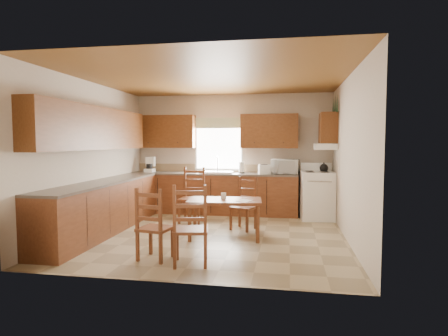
% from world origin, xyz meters
% --- Properties ---
extents(floor, '(4.50, 4.50, 0.00)m').
position_xyz_m(floor, '(0.00, 0.00, 0.00)').
color(floor, tan).
rests_on(floor, ground).
extents(ceiling, '(4.50, 4.50, 0.00)m').
position_xyz_m(ceiling, '(0.00, 0.00, 2.70)').
color(ceiling, brown).
rests_on(ceiling, floor).
extents(wall_left, '(4.50, 4.50, 0.00)m').
position_xyz_m(wall_left, '(-2.25, 0.00, 1.35)').
color(wall_left, beige).
rests_on(wall_left, floor).
extents(wall_right, '(4.50, 4.50, 0.00)m').
position_xyz_m(wall_right, '(2.25, 0.00, 1.35)').
color(wall_right, beige).
rests_on(wall_right, floor).
extents(wall_back, '(4.50, 4.50, 0.00)m').
position_xyz_m(wall_back, '(0.00, 2.25, 1.35)').
color(wall_back, beige).
rests_on(wall_back, floor).
extents(wall_front, '(4.50, 4.50, 0.00)m').
position_xyz_m(wall_front, '(0.00, -2.25, 1.35)').
color(wall_front, beige).
rests_on(wall_front, floor).
extents(lower_cab_back, '(3.75, 0.60, 0.88)m').
position_xyz_m(lower_cab_back, '(-0.38, 1.95, 0.44)').
color(lower_cab_back, brown).
rests_on(lower_cab_back, floor).
extents(lower_cab_left, '(0.60, 3.60, 0.88)m').
position_xyz_m(lower_cab_left, '(-1.95, -0.15, 0.44)').
color(lower_cab_left, brown).
rests_on(lower_cab_left, floor).
extents(counter_back, '(3.75, 0.63, 0.04)m').
position_xyz_m(counter_back, '(-0.38, 1.95, 0.90)').
color(counter_back, brown).
rests_on(counter_back, lower_cab_back).
extents(counter_left, '(0.63, 3.60, 0.04)m').
position_xyz_m(counter_left, '(-1.95, -0.15, 0.90)').
color(counter_left, brown).
rests_on(counter_left, lower_cab_left).
extents(backsplash, '(3.75, 0.01, 0.18)m').
position_xyz_m(backsplash, '(-0.38, 2.24, 1.01)').
color(backsplash, '#907957').
rests_on(backsplash, counter_back).
extents(upper_cab_back_left, '(1.41, 0.33, 0.75)m').
position_xyz_m(upper_cab_back_left, '(-1.55, 2.08, 1.85)').
color(upper_cab_back_left, brown).
rests_on(upper_cab_back_left, wall_back).
extents(upper_cab_back_right, '(1.25, 0.33, 0.75)m').
position_xyz_m(upper_cab_back_right, '(0.86, 2.08, 1.85)').
color(upper_cab_back_right, brown).
rests_on(upper_cab_back_right, wall_back).
extents(upper_cab_left, '(0.33, 3.60, 0.75)m').
position_xyz_m(upper_cab_left, '(-2.08, -0.15, 1.85)').
color(upper_cab_left, brown).
rests_on(upper_cab_left, wall_left).
extents(upper_cab_stove, '(0.33, 0.62, 0.62)m').
position_xyz_m(upper_cab_stove, '(2.08, 1.65, 1.90)').
color(upper_cab_stove, brown).
rests_on(upper_cab_stove, wall_right).
extents(range_hood, '(0.44, 0.62, 0.12)m').
position_xyz_m(range_hood, '(2.03, 1.65, 1.52)').
color(range_hood, white).
rests_on(range_hood, wall_right).
extents(window_frame, '(1.13, 0.02, 1.18)m').
position_xyz_m(window_frame, '(-0.30, 2.22, 1.55)').
color(window_frame, white).
rests_on(window_frame, wall_back).
extents(window_pane, '(1.05, 0.01, 1.10)m').
position_xyz_m(window_pane, '(-0.30, 2.21, 1.55)').
color(window_pane, white).
rests_on(window_pane, wall_back).
extents(window_valance, '(1.19, 0.01, 0.24)m').
position_xyz_m(window_valance, '(-0.30, 2.19, 2.05)').
color(window_valance, '#5C7F48').
rests_on(window_valance, wall_back).
extents(sink_basin, '(0.75, 0.45, 0.04)m').
position_xyz_m(sink_basin, '(-0.30, 1.95, 0.94)').
color(sink_basin, silver).
rests_on(sink_basin, counter_back).
extents(pine_decal_a, '(0.22, 0.22, 0.36)m').
position_xyz_m(pine_decal_a, '(2.21, 1.33, 2.38)').
color(pine_decal_a, '#184121').
rests_on(pine_decal_a, wall_right).
extents(pine_decal_b, '(0.22, 0.22, 0.36)m').
position_xyz_m(pine_decal_b, '(2.21, 1.65, 2.42)').
color(pine_decal_b, '#184121').
rests_on(pine_decal_b, wall_right).
extents(pine_decal_c, '(0.22, 0.22, 0.36)m').
position_xyz_m(pine_decal_c, '(2.21, 1.97, 2.38)').
color(pine_decal_c, '#184121').
rests_on(pine_decal_c, wall_right).
extents(stove, '(0.72, 0.74, 0.98)m').
position_xyz_m(stove, '(1.88, 1.69, 0.49)').
color(stove, white).
rests_on(stove, floor).
extents(coffeemaker, '(0.25, 0.28, 0.33)m').
position_xyz_m(coffeemaker, '(-1.88, 1.95, 1.08)').
color(coffeemaker, white).
rests_on(coffeemaker, counter_back).
extents(paper_towel, '(0.12, 0.12, 0.25)m').
position_xyz_m(paper_towel, '(0.26, 1.98, 1.05)').
color(paper_towel, white).
rests_on(paper_towel, counter_back).
extents(toaster, '(0.28, 0.22, 0.20)m').
position_xyz_m(toaster, '(0.77, 1.92, 1.02)').
color(toaster, white).
rests_on(toaster, counter_back).
extents(microwave, '(0.58, 0.44, 0.32)m').
position_xyz_m(microwave, '(1.22, 1.93, 1.08)').
color(microwave, white).
rests_on(microwave, counter_back).
extents(dining_table, '(1.28, 0.81, 0.65)m').
position_xyz_m(dining_table, '(0.24, -0.15, 0.33)').
color(dining_table, brown).
rests_on(dining_table, floor).
extents(chair_near_left, '(0.48, 0.47, 0.99)m').
position_xyz_m(chair_near_left, '(-0.51, -1.45, 0.50)').
color(chair_near_left, brown).
rests_on(chair_near_left, floor).
extents(chair_near_right, '(0.53, 0.51, 1.07)m').
position_xyz_m(chair_near_right, '(0.03, -1.58, 0.53)').
color(chair_near_right, brown).
rests_on(chair_near_right, floor).
extents(chair_far_left, '(0.48, 0.46, 1.10)m').
position_xyz_m(chair_far_left, '(-0.61, 0.92, 0.55)').
color(chair_far_left, brown).
rests_on(chair_far_left, floor).
extents(chair_far_right, '(0.52, 0.51, 0.96)m').
position_xyz_m(chair_far_right, '(0.48, 0.50, 0.48)').
color(chair_far_right, brown).
rests_on(chair_far_right, floor).
extents(table_paper, '(0.29, 0.33, 0.00)m').
position_xyz_m(table_paper, '(0.57, -0.25, 0.66)').
color(table_paper, white).
rests_on(table_paper, dining_table).
extents(table_card, '(0.09, 0.03, 0.11)m').
position_xyz_m(table_card, '(0.22, -0.15, 0.71)').
color(table_card, white).
rests_on(table_card, dining_table).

